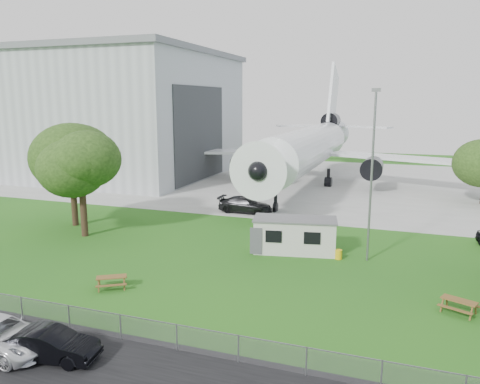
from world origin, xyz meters
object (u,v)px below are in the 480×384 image
(hangar, at_px, (88,113))
(site_cabin, at_px, (295,235))
(picnic_east, at_px, (458,313))
(car_centre_sedan, at_px, (50,345))
(picnic_west, at_px, (112,288))
(airliner, at_px, (310,146))

(hangar, distance_m, site_cabin, 51.09)
(picnic_east, xyz_separation_m, car_centre_sedan, (-17.46, -11.15, 0.71))
(car_centre_sedan, bearing_deg, hangar, 26.33)
(picnic_east, distance_m, car_centre_sedan, 20.73)
(hangar, height_order, picnic_east, hangar)
(picnic_west, bearing_deg, airliner, 52.18)
(airliner, distance_m, site_cabin, 30.16)
(hangar, xyz_separation_m, picnic_west, (31.87, -40.31, -9.41))
(site_cabin, relative_size, picnic_west, 3.86)
(hangar, xyz_separation_m, site_cabin, (40.81, -29.64, -8.09))
(picnic_west, bearing_deg, picnic_east, -22.21)
(airliner, bearing_deg, car_centre_sedan, -92.26)
(hangar, bearing_deg, car_centre_sedan, -54.67)
(hangar, height_order, car_centre_sedan, hangar)
(airliner, height_order, site_cabin, airliner)
(picnic_east, relative_size, car_centre_sedan, 0.42)
(hangar, relative_size, car_centre_sedan, 10.01)
(picnic_east, height_order, car_centre_sedan, car_centre_sedan)
(airliner, height_order, picnic_east, airliner)
(hangar, height_order, airliner, hangar)
(picnic_west, relative_size, car_centre_sedan, 0.42)
(hangar, xyz_separation_m, picnic_east, (51.53, -36.93, -9.41))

